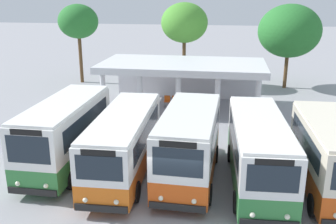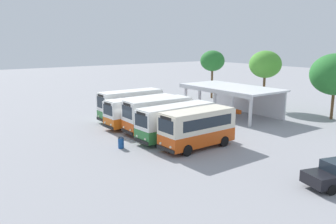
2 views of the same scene
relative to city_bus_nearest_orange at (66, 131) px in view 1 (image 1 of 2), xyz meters
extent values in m
plane|color=#939399|center=(5.69, -3.02, -1.83)|extent=(180.00, 180.00, 0.00)
cylinder|color=black|center=(1.07, -2.21, -1.38)|extent=(0.22, 0.90, 0.90)
cylinder|color=black|center=(-1.06, -2.21, -1.38)|extent=(0.22, 0.90, 0.90)
cylinder|color=black|center=(1.06, 2.24, -1.38)|extent=(0.22, 0.90, 0.90)
cylinder|color=black|center=(-1.07, 2.23, -1.38)|extent=(0.22, 0.90, 0.90)
cube|color=#337F3D|center=(0.00, 0.01, -0.93)|extent=(2.25, 7.18, 1.03)
cube|color=white|center=(0.00, 0.01, 0.47)|extent=(2.25, 7.18, 1.79)
cube|color=white|center=(0.00, 0.01, 1.43)|extent=(2.19, 6.97, 0.12)
cube|color=black|center=(0.01, -3.60, -1.31)|extent=(2.12, 0.11, 0.28)
cube|color=#1E2833|center=(0.01, -3.56, 0.52)|extent=(1.83, 0.06, 1.16)
cube|color=black|center=(0.01, -3.56, 1.25)|extent=(1.34, 0.05, 0.24)
cube|color=#1E2833|center=(1.10, 0.12, 0.52)|extent=(0.06, 5.74, 0.98)
cube|color=#1E2833|center=(-1.11, 0.11, 0.52)|extent=(0.06, 5.74, 0.98)
sphere|color=#EAEACC|center=(0.63, -3.59, -1.00)|extent=(0.20, 0.20, 0.20)
sphere|color=#EAEACC|center=(-0.60, -3.59, -1.00)|extent=(0.20, 0.20, 0.20)
cylinder|color=black|center=(4.17, -2.81, -1.38)|extent=(0.25, 0.91, 0.90)
cylinder|color=black|center=(2.10, -2.89, -1.38)|extent=(0.25, 0.91, 0.90)
cylinder|color=black|center=(3.99, 2.07, -1.38)|extent=(0.25, 0.91, 0.90)
cylinder|color=black|center=(1.92, 1.99, -1.38)|extent=(0.25, 0.91, 0.90)
cube|color=orange|center=(3.04, -0.41, -0.96)|extent=(2.45, 7.95, 0.98)
cube|color=white|center=(3.04, -0.41, 0.29)|extent=(2.45, 7.95, 1.52)
cube|color=white|center=(3.04, -0.41, 1.11)|extent=(2.38, 7.71, 0.12)
cube|color=black|center=(3.19, -4.37, -1.31)|extent=(2.07, 0.17, 0.28)
cube|color=#1E2833|center=(3.19, -4.33, 0.34)|extent=(1.78, 0.11, 0.99)
cube|color=black|center=(3.19, -4.33, 0.93)|extent=(1.30, 0.10, 0.24)
cube|color=#1E2833|center=(4.12, -0.27, 0.34)|extent=(0.27, 6.30, 0.84)
cube|color=#1E2833|center=(1.97, -0.35, 0.34)|extent=(0.27, 6.30, 0.84)
sphere|color=#EAEACC|center=(3.78, -4.34, -1.00)|extent=(0.20, 0.20, 0.20)
sphere|color=#EAEACC|center=(2.59, -4.39, -1.00)|extent=(0.20, 0.20, 0.20)
cylinder|color=black|center=(7.14, -2.57, -1.38)|extent=(0.24, 0.91, 0.90)
cylinder|color=black|center=(4.94, -2.51, -1.38)|extent=(0.24, 0.91, 0.90)
cylinder|color=black|center=(7.24, 1.55, -1.38)|extent=(0.24, 0.91, 0.90)
cylinder|color=black|center=(5.04, 1.60, -1.38)|extent=(0.24, 0.91, 0.90)
cube|color=#D14C14|center=(6.09, -0.48, -0.92)|extent=(2.46, 6.69, 1.06)
cube|color=silver|center=(6.09, -0.48, 0.48)|extent=(2.46, 6.69, 1.73)
cube|color=silver|center=(6.09, -0.48, 1.40)|extent=(2.39, 6.49, 0.12)
cube|color=black|center=(6.01, -3.83, -1.31)|extent=(2.19, 0.15, 0.28)
cube|color=#1E2833|center=(6.01, -3.79, 0.53)|extent=(1.89, 0.10, 1.13)
cube|color=black|center=(6.01, -3.79, 1.22)|extent=(1.38, 0.08, 0.24)
cube|color=#1E2833|center=(7.23, -0.41, 0.53)|extent=(0.17, 5.31, 0.95)
cube|color=#1E2833|center=(4.95, -0.36, 0.53)|extent=(0.17, 5.31, 0.95)
sphere|color=#EAEACC|center=(6.64, -3.84, -1.00)|extent=(0.20, 0.20, 0.20)
sphere|color=#EAEACC|center=(5.38, -3.81, -1.00)|extent=(0.20, 0.20, 0.20)
cylinder|color=black|center=(10.30, -2.85, -1.38)|extent=(0.27, 0.91, 0.90)
cylinder|color=black|center=(8.23, -2.97, -1.38)|extent=(0.27, 0.91, 0.90)
cylinder|color=black|center=(10.04, 1.87, -1.38)|extent=(0.27, 0.91, 0.90)
cylinder|color=black|center=(7.97, 1.75, -1.38)|extent=(0.27, 0.91, 0.90)
cube|color=#337F3D|center=(9.13, -0.55, -0.93)|extent=(2.60, 7.74, 1.04)
cube|color=white|center=(9.13, -0.55, 0.37)|extent=(2.60, 7.74, 1.56)
cube|color=white|center=(9.13, -0.55, 1.21)|extent=(2.52, 7.51, 0.12)
cube|color=black|center=(9.35, -4.39, -1.31)|extent=(2.07, 0.22, 0.28)
cube|color=#1E2833|center=(9.35, -4.34, 0.42)|extent=(1.78, 0.15, 1.01)
cube|color=black|center=(9.35, -4.34, 1.03)|extent=(1.30, 0.12, 0.24)
cube|color=#1E2833|center=(10.20, -0.39, 0.42)|extent=(0.38, 6.10, 0.86)
cube|color=#1E2833|center=(8.05, -0.51, 0.42)|extent=(0.38, 6.10, 0.86)
sphere|color=#EAEACC|center=(9.95, -4.34, -1.00)|extent=(0.20, 0.20, 0.20)
sphere|color=#EAEACC|center=(8.75, -4.41, -1.00)|extent=(0.20, 0.20, 0.20)
cylinder|color=black|center=(11.13, -2.75, -1.38)|extent=(0.25, 0.91, 0.90)
cylinder|color=black|center=(11.01, 1.29, -1.38)|extent=(0.25, 0.91, 0.90)
cube|color=#D14C14|center=(12.18, -0.69, -0.90)|extent=(2.51, 6.59, 1.10)
cube|color=beige|center=(12.18, -0.69, 0.45)|extent=(2.51, 6.59, 1.60)
cube|color=#1E2833|center=(11.03, -0.63, 0.50)|extent=(0.19, 5.22, 0.88)
sphere|color=#EAEACC|center=(11.64, -3.99, -1.00)|extent=(0.20, 0.20, 0.20)
cylinder|color=silver|center=(-0.96, 8.56, -0.23)|extent=(0.36, 0.36, 3.20)
cylinder|color=silver|center=(1.70, 8.56, -0.23)|extent=(0.36, 0.36, 3.20)
cylinder|color=silver|center=(4.36, 8.56, -0.23)|extent=(0.36, 0.36, 3.20)
cylinder|color=silver|center=(7.02, 8.56, -0.23)|extent=(0.36, 0.36, 3.20)
cylinder|color=silver|center=(9.69, 8.56, -0.23)|extent=(0.36, 0.36, 3.20)
cube|color=silver|center=(4.36, 13.84, -0.23)|extent=(11.45, 0.20, 3.20)
cube|color=silver|center=(4.36, 11.10, 1.47)|extent=(11.95, 6.18, 0.20)
cube|color=silver|center=(4.36, 8.06, 1.23)|extent=(11.95, 0.10, 0.28)
cylinder|color=slate|center=(3.40, 10.65, -1.61)|extent=(0.03, 0.03, 0.44)
cylinder|color=slate|center=(3.05, 10.64, -1.61)|extent=(0.03, 0.03, 0.44)
cylinder|color=slate|center=(3.39, 11.00, -1.61)|extent=(0.03, 0.03, 0.44)
cylinder|color=slate|center=(3.04, 10.99, -1.61)|extent=(0.03, 0.03, 0.44)
cube|color=#D85919|center=(3.22, 10.82, -1.37)|extent=(0.45, 0.45, 0.04)
cube|color=#D85919|center=(3.22, 11.02, -1.17)|extent=(0.44, 0.05, 0.40)
cylinder|color=slate|center=(3.97, 10.69, -1.61)|extent=(0.03, 0.03, 0.44)
cylinder|color=slate|center=(3.62, 10.68, -1.61)|extent=(0.03, 0.03, 0.44)
cylinder|color=slate|center=(3.97, 11.04, -1.61)|extent=(0.03, 0.03, 0.44)
cylinder|color=slate|center=(3.61, 11.03, -1.61)|extent=(0.03, 0.03, 0.44)
cube|color=#D85919|center=(3.79, 10.86, -1.37)|extent=(0.45, 0.45, 0.04)
cube|color=#D85919|center=(3.79, 11.06, -1.17)|extent=(0.44, 0.05, 0.40)
cylinder|color=slate|center=(4.55, 10.71, -1.61)|extent=(0.03, 0.03, 0.44)
cylinder|color=slate|center=(4.19, 10.70, -1.61)|extent=(0.03, 0.03, 0.44)
cylinder|color=slate|center=(4.54, 11.06, -1.61)|extent=(0.03, 0.03, 0.44)
cylinder|color=slate|center=(4.19, 11.05, -1.61)|extent=(0.03, 0.03, 0.44)
cube|color=#D85919|center=(4.37, 10.88, -1.37)|extent=(0.45, 0.45, 0.04)
cube|color=#D85919|center=(4.36, 11.08, -1.17)|extent=(0.44, 0.05, 0.40)
cylinder|color=slate|center=(5.12, 10.61, -1.61)|extent=(0.03, 0.03, 0.44)
cylinder|color=slate|center=(4.77, 10.60, -1.61)|extent=(0.03, 0.03, 0.44)
cylinder|color=slate|center=(5.11, 10.96, -1.61)|extent=(0.03, 0.03, 0.44)
cylinder|color=slate|center=(4.76, 10.96, -1.61)|extent=(0.03, 0.03, 0.44)
cube|color=#D85919|center=(4.94, 10.78, -1.37)|extent=(0.45, 0.45, 0.04)
cube|color=#D85919|center=(4.93, 10.98, -1.17)|extent=(0.44, 0.05, 0.40)
cylinder|color=slate|center=(5.69, 10.70, -1.61)|extent=(0.03, 0.03, 0.44)
cylinder|color=slate|center=(5.34, 10.69, -1.61)|extent=(0.03, 0.03, 0.44)
cylinder|color=slate|center=(5.68, 11.05, -1.61)|extent=(0.03, 0.03, 0.44)
cylinder|color=slate|center=(5.33, 11.04, -1.61)|extent=(0.03, 0.03, 0.44)
cube|color=#D85919|center=(5.51, 10.87, -1.37)|extent=(0.45, 0.45, 0.04)
cube|color=#D85919|center=(5.50, 11.07, -1.17)|extent=(0.44, 0.05, 0.40)
cylinder|color=slate|center=(6.26, 10.59, -1.61)|extent=(0.03, 0.03, 0.44)
cylinder|color=slate|center=(5.91, 10.58, -1.61)|extent=(0.03, 0.03, 0.44)
cylinder|color=slate|center=(6.25, 10.94, -1.61)|extent=(0.03, 0.03, 0.44)
cylinder|color=slate|center=(5.90, 10.93, -1.61)|extent=(0.03, 0.03, 0.44)
cube|color=#D85919|center=(6.08, 10.76, -1.37)|extent=(0.45, 0.45, 0.04)
cube|color=#D85919|center=(6.07, 10.96, -1.17)|extent=(0.44, 0.05, 0.40)
cylinder|color=brown|center=(3.62, 18.03, 0.25)|extent=(0.32, 0.32, 4.16)
ellipsoid|color=#4C9933|center=(3.62, 18.03, 3.88)|extent=(4.15, 4.15, 3.52)
cylinder|color=brown|center=(12.76, 18.64, -0.31)|extent=(0.32, 0.32, 3.04)
ellipsoid|color=#28722D|center=(12.76, 18.64, 3.24)|extent=(5.41, 5.41, 4.60)
cylinder|color=brown|center=(-6.23, 17.88, 0.34)|extent=(0.32, 0.32, 4.35)
ellipsoid|color=#28722D|center=(-6.23, 17.88, 3.90)|extent=(3.68, 3.68, 3.13)
camera|label=1|loc=(7.68, -16.43, 6.46)|focal=40.86mm
camera|label=2|loc=(33.28, -18.83, 6.83)|focal=37.35mm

